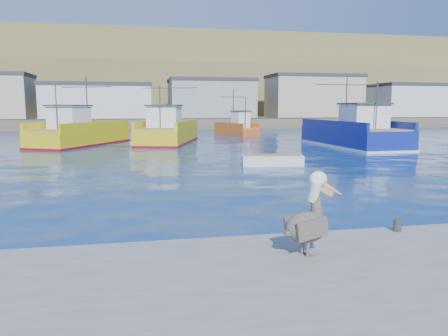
{
  "coord_description": "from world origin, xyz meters",
  "views": [
    {
      "loc": [
        -3.39,
        -13.06,
        3.63
      ],
      "look_at": [
        -0.33,
        2.39,
        1.41
      ],
      "focal_mm": 35.0,
      "sensor_mm": 36.0,
      "label": 1
    }
  ],
  "objects_px": {
    "trawler_yellow_a": "(80,134)",
    "trawler_blue": "(353,134)",
    "boat_orange": "(237,128)",
    "skiff_mid": "(272,161)",
    "pelican": "(309,220)",
    "trawler_yellow_b": "(168,132)"
  },
  "relations": [
    {
      "from": "trawler_yellow_a",
      "to": "trawler_blue",
      "type": "relative_size",
      "value": 0.94
    },
    {
      "from": "boat_orange",
      "to": "skiff_mid",
      "type": "height_order",
      "value": "boat_orange"
    },
    {
      "from": "trawler_yellow_a",
      "to": "boat_orange",
      "type": "xyz_separation_m",
      "value": [
        18.13,
        11.61,
        -0.11
      ]
    },
    {
      "from": "boat_orange",
      "to": "trawler_blue",
      "type": "bearing_deg",
      "value": -69.09
    },
    {
      "from": "skiff_mid",
      "to": "pelican",
      "type": "distance_m",
      "value": 18.15
    },
    {
      "from": "trawler_yellow_a",
      "to": "trawler_yellow_b",
      "type": "bearing_deg",
      "value": 6.55
    },
    {
      "from": "boat_orange",
      "to": "pelican",
      "type": "relative_size",
      "value": 4.08
    },
    {
      "from": "trawler_blue",
      "to": "skiff_mid",
      "type": "xyz_separation_m",
      "value": [
        -11.34,
        -11.24,
        -0.89
      ]
    },
    {
      "from": "trawler_yellow_b",
      "to": "skiff_mid",
      "type": "height_order",
      "value": "trawler_yellow_b"
    },
    {
      "from": "trawler_yellow_a",
      "to": "trawler_yellow_b",
      "type": "xyz_separation_m",
      "value": [
        8.46,
        0.97,
        0.01
      ]
    },
    {
      "from": "trawler_yellow_a",
      "to": "trawler_yellow_b",
      "type": "height_order",
      "value": "trawler_yellow_b"
    },
    {
      "from": "trawler_yellow_a",
      "to": "skiff_mid",
      "type": "height_order",
      "value": "trawler_yellow_a"
    },
    {
      "from": "pelican",
      "to": "boat_orange",
      "type": "bearing_deg",
      "value": 78.88
    },
    {
      "from": "trawler_blue",
      "to": "pelican",
      "type": "relative_size",
      "value": 7.46
    },
    {
      "from": "trawler_yellow_b",
      "to": "skiff_mid",
      "type": "xyz_separation_m",
      "value": [
        5.19,
        -18.58,
        -0.83
      ]
    },
    {
      "from": "trawler_blue",
      "to": "boat_orange",
      "type": "xyz_separation_m",
      "value": [
        -6.87,
        17.97,
        -0.18
      ]
    },
    {
      "from": "trawler_yellow_b",
      "to": "trawler_blue",
      "type": "distance_m",
      "value": 18.09
    },
    {
      "from": "trawler_yellow_a",
      "to": "pelican",
      "type": "bearing_deg",
      "value": -75.71
    },
    {
      "from": "boat_orange",
      "to": "pelican",
      "type": "xyz_separation_m",
      "value": [
        -9.18,
        -46.72,
        0.3
      ]
    },
    {
      "from": "skiff_mid",
      "to": "pelican",
      "type": "relative_size",
      "value": 2.19
    },
    {
      "from": "trawler_yellow_b",
      "to": "trawler_yellow_a",
      "type": "bearing_deg",
      "value": -173.45
    },
    {
      "from": "skiff_mid",
      "to": "boat_orange",
      "type": "bearing_deg",
      "value": 81.3
    }
  ]
}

